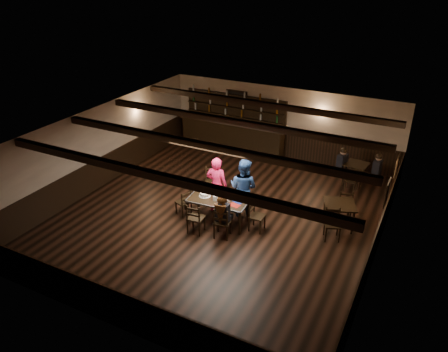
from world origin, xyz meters
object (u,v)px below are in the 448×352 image
at_px(chair_near_right, 222,221).
at_px(cake, 205,195).
at_px(woman_pink, 217,185).
at_px(chair_near_left, 195,217).
at_px(bar_counter, 233,132).
at_px(man_blue, 243,188).
at_px(dining_table, 218,202).

relative_size(chair_near_right, cake, 2.73).
distance_m(chair_near_right, woman_pink, 1.50).
bearing_deg(chair_near_left, chair_near_right, 10.40).
relative_size(chair_near_left, bar_counter, 0.21).
bearing_deg(woman_pink, man_blue, -177.82).
bearing_deg(woman_pink, bar_counter, -78.22).
xyz_separation_m(chair_near_left, cake, (-0.14, 0.82, 0.26)).
bearing_deg(bar_counter, chair_near_left, -73.73).
height_order(woman_pink, bar_counter, bar_counter).
bearing_deg(cake, chair_near_right, -37.20).
distance_m(chair_near_left, cake, 0.87).
height_order(cake, bar_counter, bar_counter).
xyz_separation_m(dining_table, cake, (-0.44, 0.01, 0.12)).
distance_m(chair_near_left, bar_counter, 6.21).
distance_m(chair_near_left, chair_near_right, 0.78).
distance_m(dining_table, man_blue, 0.87).
distance_m(dining_table, chair_near_right, 0.83).
distance_m(dining_table, bar_counter, 5.54).
relative_size(dining_table, man_blue, 0.99).
bearing_deg(woman_pink, chair_near_left, 83.04).
height_order(chair_near_left, cake, chair_near_left).
xyz_separation_m(man_blue, cake, (-0.90, -0.70, -0.11)).
relative_size(woman_pink, cake, 5.17).
bearing_deg(chair_near_right, man_blue, 89.90).
distance_m(chair_near_left, woman_pink, 1.41).
distance_m(cake, bar_counter, 5.38).
bearing_deg(dining_table, chair_near_left, -110.34).
bearing_deg(woman_pink, cake, 71.29).
bearing_deg(man_blue, chair_near_left, 68.48).
relative_size(man_blue, bar_counter, 0.41).
xyz_separation_m(chair_near_right, man_blue, (0.00, 1.38, 0.36)).
xyz_separation_m(chair_near_right, cake, (-0.90, 0.68, 0.26)).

